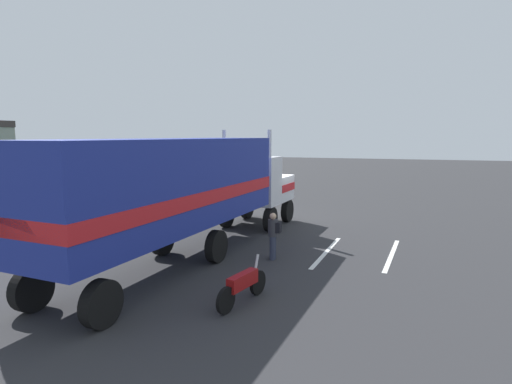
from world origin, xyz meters
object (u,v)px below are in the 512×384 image
person_bystander (273,234)px  parked_bus (125,168)px  semi_truck (189,186)px  motorcycle (243,285)px

person_bystander → parked_bus: (10.17, 13.15, 1.17)m
semi_truck → parked_bus: 14.99m
person_bystander → motorcycle: (-3.90, -0.29, -0.41)m
person_bystander → motorcycle: person_bystander is taller
motorcycle → parked_bus: bearing=43.7°
parked_bus → motorcycle: size_ratio=5.32×
parked_bus → motorcycle: (-14.07, -13.44, -1.58)m
semi_truck → motorcycle: (-3.21, -3.12, -2.04)m
motorcycle → semi_truck: bearing=44.2°
semi_truck → motorcycle: 4.92m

